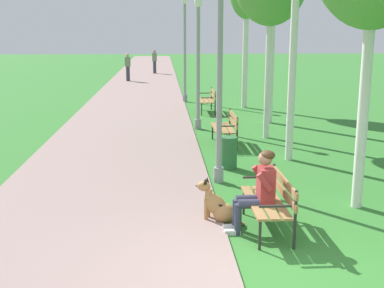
{
  "coord_description": "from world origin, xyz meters",
  "views": [
    {
      "loc": [
        -1.09,
        -5.55,
        2.95
      ],
      "look_at": [
        -0.56,
        3.53,
        0.9
      ],
      "focal_mm": 47.23,
      "sensor_mm": 36.0,
      "label": 1
    }
  ],
  "objects_px": {
    "lamp_post_mid": "(198,62)",
    "lamp_post_far": "(185,48)",
    "person_seated_on_near_bench": "(258,188)",
    "park_bench_far": "(208,99)",
    "pedestrian_further_distant": "(155,62)",
    "pedestrian_distant": "(128,67)",
    "lamp_post_near": "(220,59)",
    "dog_shepherd": "(218,206)",
    "park_bench_near": "(271,198)",
    "park_bench_mid": "(226,126)",
    "litter_bin": "(229,153)"
  },
  "relations": [
    {
      "from": "lamp_post_mid",
      "to": "lamp_post_far",
      "type": "relative_size",
      "value": 0.91
    },
    {
      "from": "park_bench_mid",
      "to": "park_bench_far",
      "type": "bearing_deg",
      "value": 89.9
    },
    {
      "from": "lamp_post_near",
      "to": "pedestrian_further_distant",
      "type": "xyz_separation_m",
      "value": [
        -1.6,
        25.69,
        -1.58
      ]
    },
    {
      "from": "pedestrian_distant",
      "to": "lamp_post_near",
      "type": "bearing_deg",
      "value": -81.35
    },
    {
      "from": "pedestrian_further_distant",
      "to": "pedestrian_distant",
      "type": "bearing_deg",
      "value": -105.69
    },
    {
      "from": "park_bench_mid",
      "to": "person_seated_on_near_bench",
      "type": "distance_m",
      "value": 5.89
    },
    {
      "from": "dog_shepherd",
      "to": "litter_bin",
      "type": "relative_size",
      "value": 1.12
    },
    {
      "from": "park_bench_near",
      "to": "pedestrian_distant",
      "type": "distance_m",
      "value": 23.17
    },
    {
      "from": "lamp_post_near",
      "to": "pedestrian_further_distant",
      "type": "relative_size",
      "value": 2.85
    },
    {
      "from": "lamp_post_near",
      "to": "lamp_post_mid",
      "type": "relative_size",
      "value": 1.2
    },
    {
      "from": "person_seated_on_near_bench",
      "to": "lamp_post_near",
      "type": "bearing_deg",
      "value": 96.72
    },
    {
      "from": "park_bench_far",
      "to": "pedestrian_distant",
      "type": "xyz_separation_m",
      "value": [
        -3.68,
        11.66,
        0.33
      ]
    },
    {
      "from": "person_seated_on_near_bench",
      "to": "lamp_post_near",
      "type": "relative_size",
      "value": 0.27
    },
    {
      "from": "lamp_post_near",
      "to": "lamp_post_mid",
      "type": "xyz_separation_m",
      "value": [
        -0.02,
        5.54,
        -0.4
      ]
    },
    {
      "from": "person_seated_on_near_bench",
      "to": "lamp_post_near",
      "type": "xyz_separation_m",
      "value": [
        -0.3,
        2.56,
        1.74
      ]
    },
    {
      "from": "litter_bin",
      "to": "park_bench_far",
      "type": "bearing_deg",
      "value": 88.14
    },
    {
      "from": "dog_shepherd",
      "to": "pedestrian_further_distant",
      "type": "relative_size",
      "value": 0.47
    },
    {
      "from": "dog_shepherd",
      "to": "person_seated_on_near_bench",
      "type": "bearing_deg",
      "value": -37.06
    },
    {
      "from": "park_bench_near",
      "to": "pedestrian_further_distant",
      "type": "distance_m",
      "value": 28.29
    },
    {
      "from": "lamp_post_near",
      "to": "lamp_post_mid",
      "type": "bearing_deg",
      "value": 90.21
    },
    {
      "from": "park_bench_mid",
      "to": "dog_shepherd",
      "type": "height_order",
      "value": "park_bench_mid"
    },
    {
      "from": "pedestrian_distant",
      "to": "person_seated_on_near_bench",
      "type": "bearing_deg",
      "value": -81.57
    },
    {
      "from": "park_bench_far",
      "to": "lamp_post_mid",
      "type": "distance_m",
      "value": 3.56
    },
    {
      "from": "park_bench_mid",
      "to": "person_seated_on_near_bench",
      "type": "bearing_deg",
      "value": -92.63
    },
    {
      "from": "park_bench_mid",
      "to": "park_bench_far",
      "type": "height_order",
      "value": "same"
    },
    {
      "from": "lamp_post_far",
      "to": "dog_shepherd",
      "type": "bearing_deg",
      "value": -90.45
    },
    {
      "from": "lamp_post_far",
      "to": "litter_bin",
      "type": "bearing_deg",
      "value": -87.44
    },
    {
      "from": "park_bench_mid",
      "to": "lamp_post_far",
      "type": "bearing_deg",
      "value": 94.94
    },
    {
      "from": "dog_shepherd",
      "to": "lamp_post_near",
      "type": "bearing_deg",
      "value": 83.29
    },
    {
      "from": "lamp_post_far",
      "to": "pedestrian_distant",
      "type": "xyz_separation_m",
      "value": [
        -2.95,
        8.76,
        -1.38
      ]
    },
    {
      "from": "park_bench_far",
      "to": "person_seated_on_near_bench",
      "type": "relative_size",
      "value": 1.2
    },
    {
      "from": "pedestrian_distant",
      "to": "lamp_post_mid",
      "type": "bearing_deg",
      "value": -78.27
    },
    {
      "from": "lamp_post_near",
      "to": "litter_bin",
      "type": "xyz_separation_m",
      "value": [
        0.33,
        1.0,
        -2.07
      ]
    },
    {
      "from": "park_bench_far",
      "to": "lamp_post_near",
      "type": "xyz_separation_m",
      "value": [
        -0.58,
        -8.71,
        1.91
      ]
    },
    {
      "from": "park_bench_near",
      "to": "park_bench_far",
      "type": "distance_m",
      "value": 11.24
    },
    {
      "from": "person_seated_on_near_bench",
      "to": "dog_shepherd",
      "type": "xyz_separation_m",
      "value": [
        -0.55,
        0.42,
        -0.42
      ]
    },
    {
      "from": "park_bench_mid",
      "to": "park_bench_far",
      "type": "relative_size",
      "value": 1.0
    },
    {
      "from": "park_bench_mid",
      "to": "lamp_post_mid",
      "type": "bearing_deg",
      "value": 104.95
    },
    {
      "from": "park_bench_far",
      "to": "park_bench_near",
      "type": "bearing_deg",
      "value": -90.37
    },
    {
      "from": "pedestrian_further_distant",
      "to": "lamp_post_mid",
      "type": "bearing_deg",
      "value": -85.51
    },
    {
      "from": "dog_shepherd",
      "to": "pedestrian_further_distant",
      "type": "bearing_deg",
      "value": 92.78
    },
    {
      "from": "person_seated_on_near_bench",
      "to": "lamp_post_mid",
      "type": "height_order",
      "value": "lamp_post_mid"
    },
    {
      "from": "lamp_post_mid",
      "to": "pedestrian_distant",
      "type": "relative_size",
      "value": 2.37
    },
    {
      "from": "lamp_post_far",
      "to": "lamp_post_near",
      "type": "bearing_deg",
      "value": -89.29
    },
    {
      "from": "dog_shepherd",
      "to": "lamp_post_far",
      "type": "distance_m",
      "value": 13.88
    },
    {
      "from": "park_bench_near",
      "to": "lamp_post_far",
      "type": "distance_m",
      "value": 14.25
    },
    {
      "from": "park_bench_far",
      "to": "lamp_post_far",
      "type": "bearing_deg",
      "value": 104.06
    },
    {
      "from": "lamp_post_near",
      "to": "pedestrian_further_distant",
      "type": "bearing_deg",
      "value": 93.57
    },
    {
      "from": "lamp_post_mid",
      "to": "dog_shepherd",
      "type": "bearing_deg",
      "value": -91.72
    },
    {
      "from": "park_bench_near",
      "to": "dog_shepherd",
      "type": "relative_size",
      "value": 1.92
    }
  ]
}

